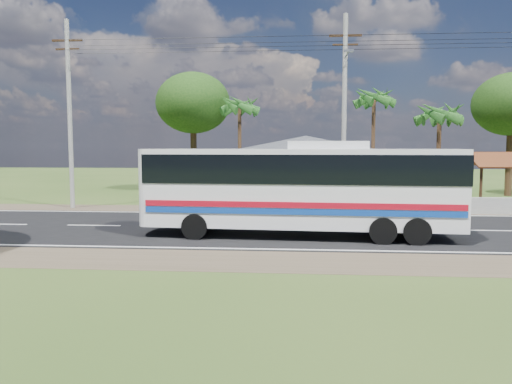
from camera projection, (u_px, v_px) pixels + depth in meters
ground at (289, 228)px, 22.36m from camera, size 120.00×120.00×0.00m
road at (289, 228)px, 22.35m from camera, size 120.00×16.00×0.03m
house at (306, 161)px, 34.93m from camera, size 12.40×10.00×5.00m
waiting_shed at (511, 162)px, 29.51m from camera, size 5.20×4.48×3.35m
concrete_barrier at (512, 206)px, 26.92m from camera, size 7.00×0.30×0.90m
utility_poles at (338, 109)px, 28.05m from camera, size 32.80×2.22×11.00m
palm_near at (440, 114)px, 32.00m from camera, size 2.80×2.80×6.70m
palm_mid at (374, 99)px, 36.61m from camera, size 2.80×2.80×8.20m
palm_far at (240, 107)px, 37.94m from camera, size 2.80×2.80×7.70m
tree_behind_house at (193, 103)px, 40.20m from camera, size 6.00×6.00×9.61m
tree_behind_shed at (512, 105)px, 36.36m from camera, size 5.60×5.60×9.02m
coach_bus at (302, 182)px, 20.11m from camera, size 12.61×3.34×3.88m
motorcycle at (345, 202)px, 28.98m from camera, size 1.83×1.06×0.91m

